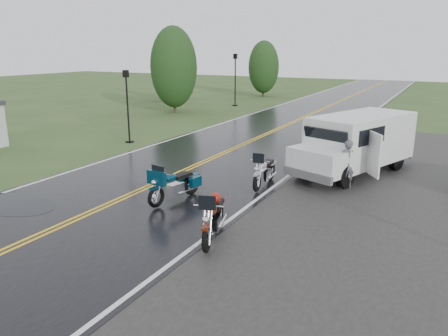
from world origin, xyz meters
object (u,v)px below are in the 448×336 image
van_white (305,148)px  person_at_van (346,165)px  motorcycle_teal (156,189)px  lamp_post_near_left (128,107)px  motorcycle_silver (257,175)px  lamp_post_far_left (235,80)px  motorcycle_red (206,228)px

van_white → person_at_van: bearing=0.5°
van_white → motorcycle_teal: bearing=-97.8°
van_white → person_at_van: van_white is taller
person_at_van → lamp_post_near_left: lamp_post_near_left is taller
motorcycle_teal → motorcycle_silver: size_ratio=1.01×
lamp_post_near_left → motorcycle_teal: bearing=-46.3°
van_white → person_at_van: 1.77m
van_white → lamp_post_far_left: 20.88m
lamp_post_far_left → motorcycle_red: bearing=-65.4°
motorcycle_silver → lamp_post_far_left: lamp_post_far_left is taller
lamp_post_near_left → lamp_post_far_left: size_ratio=0.86×
motorcycle_red → lamp_post_near_left: (-9.57, 8.98, 1.15)m
van_white → lamp_post_far_left: lamp_post_far_left is taller
lamp_post_near_left → lamp_post_far_left: (-1.67, 15.54, 0.30)m
lamp_post_far_left → lamp_post_near_left: bearing=-83.9°
person_at_van → lamp_post_far_left: (-12.97, 18.12, 1.28)m
van_white → motorcycle_silver: bearing=-86.9°
motorcycle_teal → van_white: (2.84, 5.16, 0.49)m
motorcycle_red → lamp_post_far_left: (-11.24, 24.52, 1.46)m
motorcycle_teal → person_at_van: (4.48, 4.55, 0.20)m
motorcycle_teal → person_at_van: size_ratio=1.29×
motorcycle_red → lamp_post_near_left: bearing=118.9°
motorcycle_red → lamp_post_near_left: 13.18m
motorcycle_red → motorcycle_silver: size_ratio=1.05×
van_white → lamp_post_near_left: (-9.67, 1.97, 0.68)m
person_at_van → lamp_post_near_left: size_ratio=0.46×
van_white → lamp_post_near_left: lamp_post_near_left is taller
motorcycle_red → motorcycle_silver: 4.61m
motorcycle_silver → person_at_van: 3.06m
motorcycle_silver → motorcycle_red: bearing=-85.7°
lamp_post_far_left → van_white: bearing=-57.1°
motorcycle_red → motorcycle_silver: bearing=80.9°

